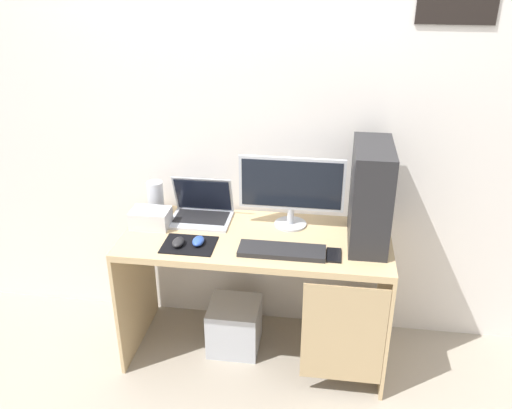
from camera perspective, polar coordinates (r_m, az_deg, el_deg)
name	(u,v)px	position (r m, az deg, el deg)	size (l,w,h in m)	color
ground_plane	(256,349)	(3.18, 0.00, -15.00)	(8.00, 8.00, 0.00)	#9E9384
wall_back	(266,109)	(2.86, 1.02, 9.99)	(4.00, 0.05, 2.60)	silver
desk	(259,263)	(2.83, 0.34, -6.20)	(1.37, 0.59, 0.73)	tan
pc_tower	(370,195)	(2.67, 11.97, 0.97)	(0.18, 0.41, 0.50)	#232326
monitor	(291,189)	(2.78, 3.75, 1.65)	(0.54, 0.17, 0.38)	#B7BCC6
laptop	(202,211)	(2.94, -5.76, -0.65)	(0.32, 0.24, 0.23)	#B7BCC6
speaker	(156,198)	(3.01, -10.53, 0.71)	(0.09, 0.09, 0.19)	#B7BCC6
projector	(151,218)	(2.89, -11.05, -1.43)	(0.20, 0.14, 0.10)	silver
keyboard	(282,251)	(2.61, 2.75, -4.90)	(0.42, 0.14, 0.02)	#232326
mousepad	(189,245)	(2.70, -7.07, -4.23)	(0.26, 0.20, 0.01)	black
mouse_left	(198,241)	(2.69, -6.11, -3.84)	(0.06, 0.10, 0.03)	#2D51B2
mouse_right	(178,242)	(2.69, -8.21, -3.94)	(0.06, 0.10, 0.03)	#232326
cell_phone	(334,255)	(2.62, 8.21, -5.31)	(0.07, 0.13, 0.01)	black
subwoofer	(235,326)	(3.12, -2.28, -12.65)	(0.28, 0.28, 0.28)	#B7BCC6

